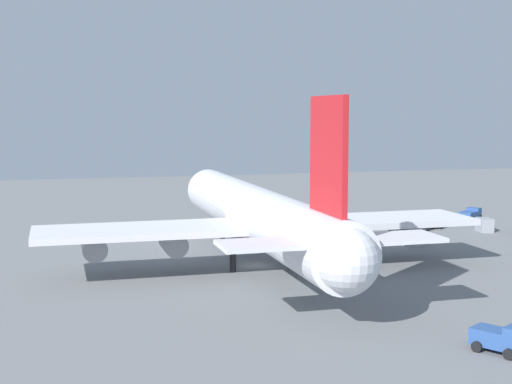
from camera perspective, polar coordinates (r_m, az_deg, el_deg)
name	(u,v)px	position (r m, az deg, el deg)	size (l,w,h in m)	color
ground_plane	(256,265)	(83.69, 0.00, -5.82)	(236.20, 236.20, 0.00)	slate
cargo_airplane	(256,215)	(82.48, 0.03, -1.83)	(59.05, 49.37, 18.98)	silver
baggage_tug	(430,221)	(112.44, 13.61, -2.26)	(3.75, 5.62, 2.44)	silver
cargo_loader	(502,338)	(56.94, 18.82, -10.87)	(4.42, 3.81, 2.21)	#2D5193
fuel_truck	(470,214)	(122.04, 16.57, -1.71)	(4.23, 4.81, 2.07)	#2D5193
cargo_container_fore	(415,239)	(98.39, 12.42, -3.62)	(3.12, 3.36, 1.76)	#B7BCC6
cargo_container_aft	(485,225)	(112.31, 17.60, -2.48)	(3.23, 2.42, 1.99)	#999EA8
safety_cone_nose	(200,227)	(108.75, -4.45, -2.81)	(0.53, 0.53, 0.76)	orange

